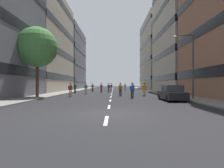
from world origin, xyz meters
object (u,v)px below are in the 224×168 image
Objects in this scene: skater_6 at (75,87)px; skater_8 at (101,87)px; skater_3 at (93,87)px; skater_2 at (133,87)px; street_tree_near at (37,47)px; skater_4 at (86,88)px; skater_11 at (132,90)px; skater_9 at (111,87)px; skater_10 at (70,89)px; skater_0 at (144,89)px; skater_7 at (121,87)px; streetlamp_right at (189,59)px; skater_12 at (125,86)px; skater_5 at (120,88)px; parked_car_near at (172,93)px; skater_1 at (109,87)px.

skater_6 is 5.18m from skater_8.
skater_8 is (2.13, -4.39, -0.03)m from skater_3.
street_tree_near is at bearing -128.32° from skater_2.
skater_11 is (6.59, -9.18, 0.00)m from skater_4.
skater_8 is at bearing 65.07° from skater_4.
skater_10 is at bearing -107.19° from skater_9.
skater_10 is (-9.60, -1.09, 0.03)m from skater_0.
skater_7 and skater_9 have the same top height.
streetlamp_right reaches higher than skater_2.
skater_7 and skater_12 have the same top height.
street_tree_near reaches higher than skater_5.
street_tree_near reaches higher than skater_12.
skater_6 is (-10.71, 7.20, 0.03)m from skater_0.
skater_4 and skater_11 have the same top height.
parked_car_near is at bearing -49.61° from skater_4.
parked_car_near is at bearing -64.39° from skater_3.
street_tree_near is at bearing -119.21° from skater_1.
skater_5 is 1.00× the size of skater_7.
skater_9 is at bearing 67.86° from skater_4.
skater_2 is 1.00× the size of skater_8.
skater_10 is at bearing -120.67° from skater_7.
skater_5 is (1.88, -11.13, 0.00)m from skater_1.
street_tree_near reaches higher than skater_7.
skater_10 is (-1.02, -6.40, 0.03)m from skater_4.
skater_7 and skater_11 have the same top height.
skater_12 is (-1.24, 22.50, 0.00)m from skater_0.
skater_7 is 13.39m from skater_10.
skater_7 is (10.28, 13.47, -4.91)m from street_tree_near.
skater_2 is at bearing 56.67° from skater_10.
skater_11 is (-1.81, -17.12, 0.00)m from skater_2.
skater_2 and skater_5 have the same top height.
skater_6 is at bearing -121.76° from skater_12.
skater_5 and skater_11 have the same top height.
streetlamp_right is at bearing -68.84° from skater_9.
parked_car_near is 6.86m from skater_0.
skater_11 is 26.38m from skater_12.
skater_10 is at bearing -109.52° from skater_12.
skater_2 and skater_11 have the same top height.
skater_0 is 1.00× the size of skater_5.
streetlamp_right is (16.64, -2.94, -1.79)m from street_tree_near.
street_tree_near is 4.59× the size of skater_0.
skater_7 is at bearing -97.25° from skater_12.
street_tree_near is 16.99m from streetlamp_right.
skater_11 is at bearing -86.85° from skater_7.
skater_6 is (2.34, 10.25, -4.91)m from street_tree_near.
skater_5 is at bearing -94.94° from skater_12.
streetlamp_right is at bearing 18.69° from parked_car_near.
skater_6 is at bearing -127.69° from skater_9.
skater_6 is (-7.53, 7.07, 0.00)m from skater_5.
skater_5 is 4.18m from skater_11.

